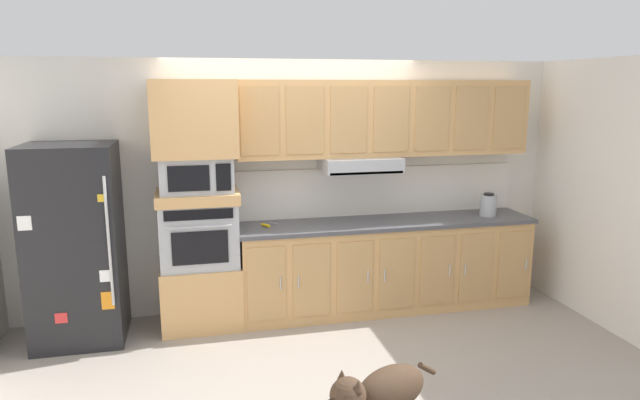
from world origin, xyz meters
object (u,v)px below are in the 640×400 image
Objects in this scene: electric_kettle at (488,205)px; dog at (382,393)px; microwave at (197,174)px; screwdriver at (266,225)px; refrigerator at (76,244)px; built_in_oven at (199,233)px.

dog is at bearing -130.52° from electric_kettle.
microwave reaches higher than screwdriver.
microwave is 0.77× the size of dog.
refrigerator reaches higher than built_in_oven.
microwave is 2.68× the size of electric_kettle.
electric_kettle reaches higher than dog.
screwdriver is at bearing -105.01° from dog.
microwave is (1.07, 0.07, 0.58)m from refrigerator.
microwave reaches higher than electric_kettle.
refrigerator reaches higher than electric_kettle.
microwave is 2.71m from dog.
electric_kettle is (2.93, -0.05, -0.43)m from microwave.
refrigerator is 1.22m from microwave.
refrigerator is 2.10× the size of dog.
refrigerator reaches higher than microwave.
microwave is 3.83× the size of screwdriver.
electric_kettle is at bearing -1.86° from screwdriver.
screwdriver is (0.63, 0.03, 0.03)m from built_in_oven.
refrigerator is 1.07m from built_in_oven.
microwave reaches higher than built_in_oven.
built_in_oven reaches higher than electric_kettle.
built_in_oven is 0.56m from microwave.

